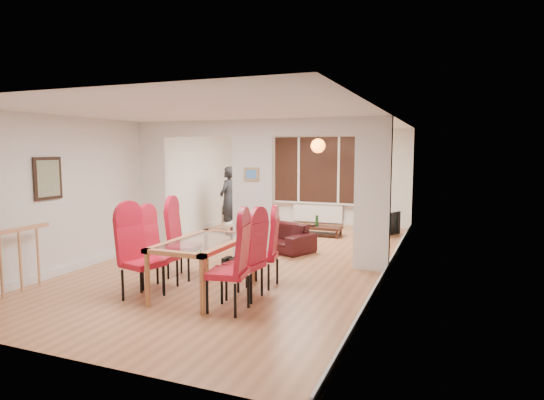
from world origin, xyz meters
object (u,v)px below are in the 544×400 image
Objects in this scene: dining_chair_lb at (160,252)px; coffee_table at (320,231)px; dining_chair_la at (143,257)px; television at (386,224)px; dining_chair_rb at (244,258)px; dining_chair_rc at (262,251)px; bottle at (317,221)px; dining_table at (205,266)px; dining_chair_ra at (228,266)px; sofa at (272,235)px; person at (228,199)px; dining_chair_lc at (184,242)px; armchair at (241,219)px; bowl at (312,225)px.

dining_chair_lb reaches higher than coffee_table.
television is (2.46, 6.01, -0.31)m from dining_chair_la.
dining_chair_rb is 1.04× the size of dining_chair_rc.
coffee_table is at bearing 38.71° from bottle.
dining_chair_la reaches higher than television.
dining_chair_rb is at bearing -0.78° from dining_table.
sofa is (-0.86, 3.68, -0.31)m from dining_chair_ra.
coffee_table is (-0.27, 4.23, -0.42)m from dining_chair_rc.
dining_chair_rc is at bearing 31.82° from person.
television is 3.40× the size of bottle.
dining_table is at bearing 52.28° from dining_chair_la.
dining_chair_rb is 0.62m from dining_chair_rc.
coffee_table is at bearing 66.71° from dining_chair_lc.
person is at bearing 110.93° from dining_chair_rc.
dining_chair_lc is 1.55× the size of armchair.
person reaches higher than armchair.
television is at bearing 81.33° from dining_chair_la.
person reaches higher than dining_chair_rb.
dining_table is 1.00× the size of person.
armchair reaches higher than coffee_table.
person is at bearing -141.60° from armchair.
dining_chair_rb is 4.82m from bowl.
dining_chair_rc is at bearing -47.70° from sofa.
dining_chair_la is at bearing -100.75° from coffee_table.
television is (1.15, 6.02, -0.31)m from dining_chair_ra.
dining_chair_ra reaches higher than television.
sofa is at bearing 50.14° from person.
sofa is 1.86× the size of coffee_table.
dining_chair_lb is 0.95× the size of dining_chair_lc.
dining_chair_la is 0.72× the size of person.
dining_table is at bearing -148.37° from dining_chair_rc.
dining_table is 4.87m from coffee_table.
dining_chair_lb is 1.01× the size of dining_chair_rc.
dining_chair_la is 5.19m from person.
dining_chair_la reaches higher than sofa.
dining_chair_rb is 3.27m from sofa.
dining_chair_rc is 4.20m from bowl.
armchair reaches higher than bowl.
person reaches higher than bowl.
bottle is (0.95, 5.32, -0.22)m from dining_chair_la.
television is (3.72, 0.99, -0.54)m from person.
person is (-0.33, -0.02, 0.48)m from armchair.
armchair is (-2.22, 4.53, -0.22)m from dining_chair_rb.
dining_chair_lb is 1.35m from dining_chair_rb.
television reaches higher than bowl.
dining_chair_ra is 5.35m from bowl.
dining_chair_rc is 1.07× the size of coffee_table.
coffee_table is (1.07, 4.26, -0.46)m from dining_chair_lc.
armchair is at bearing 159.06° from sofa.
dining_chair_rb is at bearing -85.94° from bottle.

